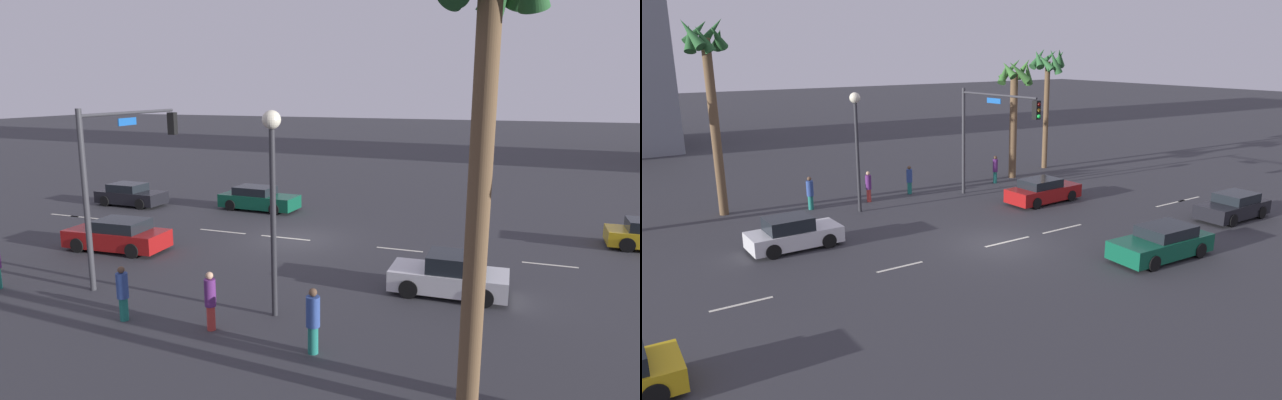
% 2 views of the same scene
% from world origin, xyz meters
% --- Properties ---
extents(ground_plane, '(220.00, 220.00, 0.00)m').
position_xyz_m(ground_plane, '(0.00, 0.00, 0.00)').
color(ground_plane, '#333338').
extents(lane_stripe_1, '(2.10, 0.14, 0.01)m').
position_xyz_m(lane_stripe_1, '(-11.08, 0.00, 0.01)').
color(lane_stripe_1, silver).
rests_on(lane_stripe_1, ground_plane).
extents(lane_stripe_2, '(2.05, 0.14, 0.01)m').
position_xyz_m(lane_stripe_2, '(-4.96, 0.00, 0.01)').
color(lane_stripe_2, silver).
rests_on(lane_stripe_2, ground_plane).
extents(lane_stripe_3, '(2.52, 0.14, 0.01)m').
position_xyz_m(lane_stripe_3, '(0.54, 0.00, 0.01)').
color(lane_stripe_3, silver).
rests_on(lane_stripe_3, ground_plane).
extents(lane_stripe_4, '(2.52, 0.14, 0.01)m').
position_xyz_m(lane_stripe_4, '(3.95, 0.00, 0.01)').
color(lane_stripe_4, silver).
rests_on(lane_stripe_4, ground_plane).
extents(lane_stripe_5, '(1.97, 0.14, 0.01)m').
position_xyz_m(lane_stripe_5, '(14.06, 0.00, 0.01)').
color(lane_stripe_5, silver).
rests_on(lane_stripe_5, ground_plane).
extents(lane_stripe_6, '(2.50, 0.14, 0.01)m').
position_xyz_m(lane_stripe_6, '(12.38, 0.00, 0.01)').
color(lane_stripe_6, silver).
rests_on(lane_stripe_6, ground_plane).
extents(car_0, '(4.55, 2.09, 1.38)m').
position_xyz_m(car_0, '(6.59, 4.35, 0.64)').
color(car_0, maroon).
rests_on(car_0, ground_plane).
extents(car_1, '(3.97, 1.96, 1.44)m').
position_xyz_m(car_1, '(-7.72, 4.64, 0.66)').
color(car_1, silver).
rests_on(car_1, ground_plane).
extents(car_2, '(4.19, 1.90, 1.33)m').
position_xyz_m(car_2, '(12.44, -3.61, 0.62)').
color(car_2, black).
rests_on(car_2, ground_plane).
extents(car_4, '(4.67, 2.09, 1.37)m').
position_xyz_m(car_4, '(4.57, -5.18, 0.64)').
color(car_4, '#0F5138').
rests_on(car_4, ground_plane).
extents(traffic_signal, '(0.76, 6.18, 6.30)m').
position_xyz_m(traffic_signal, '(4.23, 6.54, 4.33)').
color(traffic_signal, '#38383D').
rests_on(traffic_signal, ground_plane).
extents(streetlamp, '(0.56, 0.56, 6.33)m').
position_xyz_m(streetlamp, '(-2.86, 8.40, 4.42)').
color(streetlamp, '#2D2D33').
rests_on(streetlamp, ground_plane).
extents(pedestrian_0, '(0.46, 0.46, 1.81)m').
position_xyz_m(pedestrian_0, '(7.29, 9.71, 0.96)').
color(pedestrian_0, '#1E7266').
rests_on(pedestrian_0, ground_plane).
extents(pedestrian_1, '(0.52, 0.52, 1.82)m').
position_xyz_m(pedestrian_1, '(-4.89, 10.31, 0.96)').
color(pedestrian_1, '#1E7266').
rests_on(pedestrian_1, ground_plane).
extents(pedestrian_2, '(0.44, 0.44, 1.78)m').
position_xyz_m(pedestrian_2, '(-1.58, 10.01, 0.94)').
color(pedestrian_2, '#BF3833').
rests_on(pedestrian_2, ground_plane).
extents(pedestrian_3, '(0.49, 0.49, 1.71)m').
position_xyz_m(pedestrian_3, '(1.27, 10.35, 0.90)').
color(pedestrian_3, '#1E7266').
rests_on(pedestrian_3, ground_plane).
extents(palm_tree_0, '(2.66, 2.71, 10.13)m').
position_xyz_m(palm_tree_0, '(-9.06, 12.00, 7.40)').
color(palm_tree_0, brown).
rests_on(palm_tree_0, ground_plane).
extents(palm_tree_1, '(2.47, 2.78, 8.03)m').
position_xyz_m(palm_tree_1, '(9.39, 10.43, 5.77)').
color(palm_tree_1, brown).
rests_on(palm_tree_1, ground_plane).
extents(palm_tree_3, '(2.52, 2.63, 8.71)m').
position_xyz_m(palm_tree_3, '(13.39, 11.62, 6.86)').
color(palm_tree_3, brown).
rests_on(palm_tree_3, ground_plane).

